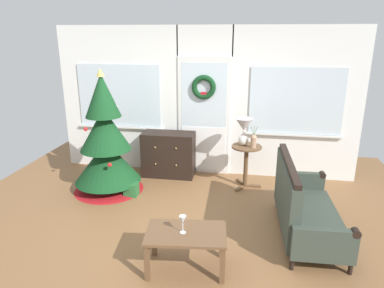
% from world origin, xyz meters
% --- Properties ---
extents(ground_plane, '(6.76, 6.76, 0.00)m').
position_xyz_m(ground_plane, '(0.00, 0.00, 0.00)').
color(ground_plane, brown).
extents(back_wall_with_door, '(5.20, 0.19, 2.55)m').
position_xyz_m(back_wall_with_door, '(0.00, 2.08, 1.28)').
color(back_wall_with_door, white).
rests_on(back_wall_with_door, ground).
extents(christmas_tree, '(1.10, 1.10, 1.93)m').
position_xyz_m(christmas_tree, '(-1.40, 1.03, 0.74)').
color(christmas_tree, '#4C331E').
rests_on(christmas_tree, ground).
extents(dresser_cabinet, '(0.90, 0.45, 0.78)m').
position_xyz_m(dresser_cabinet, '(-0.58, 1.79, 0.39)').
color(dresser_cabinet, black).
rests_on(dresser_cabinet, ground).
extents(settee_sofa, '(0.78, 1.65, 0.96)m').
position_xyz_m(settee_sofa, '(1.48, 0.21, 0.38)').
color(settee_sofa, black).
rests_on(settee_sofa, ground).
extents(side_table, '(0.50, 0.48, 0.70)m').
position_xyz_m(side_table, '(0.77, 1.52, 0.50)').
color(side_table, brown).
rests_on(side_table, ground).
extents(table_lamp, '(0.28, 0.28, 0.44)m').
position_xyz_m(table_lamp, '(0.71, 1.56, 0.99)').
color(table_lamp, silver).
rests_on(table_lamp, side_table).
extents(flower_vase, '(0.11, 0.10, 0.35)m').
position_xyz_m(flower_vase, '(0.87, 1.46, 0.82)').
color(flower_vase, tan).
rests_on(flower_vase, side_table).
extents(coffee_table, '(0.89, 0.61, 0.44)m').
position_xyz_m(coffee_table, '(0.21, -0.72, 0.37)').
color(coffee_table, brown).
rests_on(coffee_table, ground).
extents(wine_glass, '(0.08, 0.08, 0.20)m').
position_xyz_m(wine_glass, '(0.18, -0.74, 0.58)').
color(wine_glass, silver).
rests_on(wine_glass, coffee_table).
extents(gift_box, '(0.21, 0.18, 0.21)m').
position_xyz_m(gift_box, '(-0.97, 0.88, 0.10)').
color(gift_box, '#266633').
rests_on(gift_box, ground).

